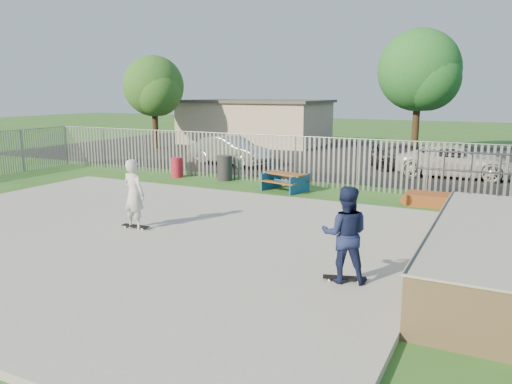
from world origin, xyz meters
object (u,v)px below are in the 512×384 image
at_px(funbox, 439,200).
at_px(car_silver, 231,151).
at_px(trash_bin_red, 177,167).
at_px(tree_mid, 419,70).
at_px(car_white, 457,161).
at_px(car_dark, 414,159).
at_px(picnic_table, 285,182).
at_px(skater_white, 134,194).
at_px(trash_bin_grey, 225,168).
at_px(skater_navy, 345,234).
at_px(tree_left, 154,86).

xyz_separation_m(funbox, car_silver, (-10.93, 5.06, 0.57)).
bearing_deg(trash_bin_red, tree_mid, 58.40).
relative_size(car_silver, car_white, 0.89).
height_order(trash_bin_red, car_dark, car_dark).
bearing_deg(tree_mid, picnic_table, -100.24).
bearing_deg(skater_white, picnic_table, -92.94).
xyz_separation_m(trash_bin_red, trash_bin_grey, (2.32, 0.28, 0.09)).
bearing_deg(trash_bin_grey, funbox, -6.72).
bearing_deg(car_white, car_dark, 66.97).
relative_size(car_silver, skater_navy, 2.41).
relative_size(trash_bin_grey, skater_navy, 0.57).
bearing_deg(car_silver, tree_mid, -27.17).
distance_m(picnic_table, funbox, 5.68).
relative_size(picnic_table, skater_white, 1.02).
height_order(picnic_table, tree_mid, tree_mid).
bearing_deg(picnic_table, funbox, 12.59).
bearing_deg(trash_bin_grey, car_white, 31.07).
xyz_separation_m(picnic_table, skater_white, (-1.23, -7.31, 0.74)).
distance_m(trash_bin_grey, skater_navy, 12.53).
height_order(car_dark, tree_mid, tree_mid).
xyz_separation_m(trash_bin_red, skater_white, (4.37, -7.99, 0.65)).
relative_size(picnic_table, car_dark, 0.46).
bearing_deg(funbox, tree_mid, 100.94).
bearing_deg(car_dark, car_white, -105.60).
xyz_separation_m(tree_left, skater_white, (12.41, -16.78, -3.03)).
distance_m(trash_bin_red, skater_navy, 13.97).
bearing_deg(car_silver, car_dark, -63.08).
height_order(car_white, skater_white, skater_white).
xyz_separation_m(trash_bin_grey, tree_left, (-10.36, 8.50, 3.58)).
height_order(car_dark, skater_navy, skater_navy).
bearing_deg(tree_mid, trash_bin_grey, -114.16).
distance_m(skater_navy, skater_white, 6.27).
height_order(car_dark, skater_white, skater_white).
bearing_deg(tree_left, skater_white, -53.51).
xyz_separation_m(car_dark, tree_mid, (-1.15, 6.83, 4.37)).
distance_m(picnic_table, tree_mid, 14.82).
bearing_deg(car_dark, tree_left, 86.58).
height_order(trash_bin_red, car_silver, car_silver).
xyz_separation_m(trash_bin_red, car_dark, (9.25, 6.33, 0.18)).
height_order(picnic_table, car_dark, car_dark).
height_order(car_white, tree_left, tree_left).
height_order(funbox, skater_white, skater_white).
relative_size(funbox, car_dark, 0.49).
bearing_deg(tree_left, car_white, -9.35).
bearing_deg(trash_bin_red, skater_white, -61.32).
distance_m(car_silver, car_white, 10.92).
bearing_deg(tree_mid, car_dark, -80.48).
relative_size(picnic_table, car_silver, 0.42).
relative_size(car_white, skater_white, 2.69).
distance_m(trash_bin_red, car_dark, 11.21).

